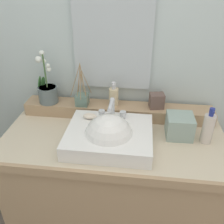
{
  "coord_description": "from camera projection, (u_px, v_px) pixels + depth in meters",
  "views": [
    {
      "loc": [
        0.12,
        -1.03,
        1.59
      ],
      "look_at": [
        -0.01,
        -0.02,
        0.99
      ],
      "focal_mm": 39.88,
      "sensor_mm": 36.0,
      "label": 1
    }
  ],
  "objects": [
    {
      "name": "soap_bar",
      "position": [
        90.0,
        116.0,
        1.27
      ],
      "size": [
        0.07,
        0.04,
        0.02
      ],
      "primitive_type": "ellipsoid",
      "color": "beige",
      "rests_on": "sink_basin"
    },
    {
      "name": "potted_plant",
      "position": [
        48.0,
        91.0,
        1.41
      ],
      "size": [
        0.12,
        0.11,
        0.29
      ],
      "color": "slate",
      "rests_on": "back_ledge"
    },
    {
      "name": "tissue_box",
      "position": [
        179.0,
        126.0,
        1.25
      ],
      "size": [
        0.13,
        0.13,
        0.11
      ],
      "primitive_type": "cube",
      "rotation": [
        0.0,
        0.0,
        0.02
      ],
      "color": "#8EA399",
      "rests_on": "vanity_cabinet"
    },
    {
      "name": "wall_back",
      "position": [
        122.0,
        34.0,
        1.38
      ],
      "size": [
        2.91,
        0.2,
        2.52
      ],
      "primitive_type": "cube",
      "color": "silver",
      "rests_on": "ground"
    },
    {
      "name": "reed_diffuser",
      "position": [
        82.0,
        99.0,
        1.39
      ],
      "size": [
        0.11,
        0.1,
        0.25
      ],
      "color": "slate",
      "rests_on": "back_ledge"
    },
    {
      "name": "vanity_cabinet",
      "position": [
        113.0,
        193.0,
        1.48
      ],
      "size": [
        1.13,
        0.55,
        0.84
      ],
      "color": "tan",
      "rests_on": "ground"
    },
    {
      "name": "lotion_bottle",
      "position": [
        208.0,
        128.0,
        1.19
      ],
      "size": [
        0.05,
        0.06,
        0.19
      ],
      "color": "beige",
      "rests_on": "vanity_cabinet"
    },
    {
      "name": "soap_dispenser",
      "position": [
        114.0,
        96.0,
        1.38
      ],
      "size": [
        0.05,
        0.06,
        0.14
      ],
      "color": "beige",
      "rests_on": "back_ledge"
    },
    {
      "name": "trinket_box",
      "position": [
        157.0,
        101.0,
        1.36
      ],
      "size": [
        0.09,
        0.07,
        0.08
      ],
      "primitive_type": "cube",
      "rotation": [
        0.0,
        0.0,
        0.18
      ],
      "color": "brown",
      "rests_on": "back_ledge"
    },
    {
      "name": "back_ledge",
      "position": [
        118.0,
        111.0,
        1.42
      ],
      "size": [
        1.06,
        0.12,
        0.07
      ],
      "primitive_type": "cube",
      "color": "tan",
      "rests_on": "vanity_cabinet"
    },
    {
      "name": "mirror",
      "position": [
        113.0,
        42.0,
        1.3
      ],
      "size": [
        0.42,
        0.02,
        0.51
      ],
      "primitive_type": "cube",
      "color": "silver"
    },
    {
      "name": "sink_basin",
      "position": [
        109.0,
        137.0,
        1.2
      ],
      "size": [
        0.41,
        0.34,
        0.27
      ],
      "color": "white",
      "rests_on": "vanity_cabinet"
    }
  ]
}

